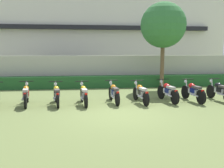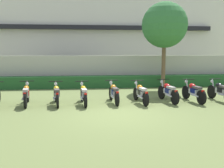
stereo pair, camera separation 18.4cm
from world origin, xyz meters
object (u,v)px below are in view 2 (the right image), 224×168
parked_car (64,68)px  tree_near_inspector (165,25)px  motorcycle_in_row_6 (141,93)px  motorcycle_in_row_7 (168,92)px  motorcycle_in_row_3 (57,94)px  motorcycle_in_row_8 (193,92)px  motorcycle_in_row_9 (220,91)px  motorcycle_in_row_4 (84,94)px  motorcycle_in_row_2 (26,94)px  motorcycle_in_row_5 (114,93)px

parked_car → tree_near_inspector: bearing=-37.5°
motorcycle_in_row_6 → motorcycle_in_row_7: (1.28, 0.13, 0.01)m
motorcycle_in_row_3 → motorcycle_in_row_7: bearing=-97.7°
motorcycle_in_row_8 → motorcycle_in_row_9: motorcycle_in_row_9 is taller
tree_near_inspector → motorcycle_in_row_7: tree_near_inspector is taller
tree_near_inspector → motorcycle_in_row_9: (1.40, -3.98, -3.29)m
motorcycle_in_row_7 → parked_car: bearing=24.6°
parked_car → motorcycle_in_row_3: size_ratio=2.43×
tree_near_inspector → motorcycle_in_row_4: (-4.76, -3.99, -3.30)m
motorcycle_in_row_6 → parked_car: bearing=19.0°
motorcycle_in_row_3 → motorcycle_in_row_6: size_ratio=0.98×
motorcycle_in_row_8 → parked_car: bearing=30.5°
parked_car → motorcycle_in_row_8: size_ratio=2.35×
motorcycle_in_row_2 → motorcycle_in_row_6: bearing=-100.0°
motorcycle_in_row_5 → motorcycle_in_row_8: (3.57, -0.15, 0.01)m
parked_car → motorcycle_in_row_9: 11.53m
parked_car → motorcycle_in_row_2: parked_car is taller
motorcycle_in_row_2 → motorcycle_in_row_7: (6.15, -0.01, -0.00)m
motorcycle_in_row_3 → tree_near_inspector: bearing=-64.9°
parked_car → motorcycle_in_row_8: bearing=-54.5°
parked_car → motorcycle_in_row_5: (2.85, -8.43, -0.49)m
parked_car → motorcycle_in_row_4: size_ratio=2.36×
parked_car → motorcycle_in_row_9: (7.69, -8.58, -0.48)m
parked_car → motorcycle_in_row_4: (1.53, -8.59, -0.49)m
motorcycle_in_row_3 → parked_car: bearing=-6.2°
motorcycle_in_row_2 → motorcycle_in_row_3: 1.26m
motorcycle_in_row_5 → motorcycle_in_row_6: (1.16, -0.17, -0.00)m
parked_car → motorcycle_in_row_3: 8.58m
motorcycle_in_row_4 → motorcycle_in_row_8: motorcycle_in_row_8 is taller
motorcycle_in_row_5 → motorcycle_in_row_6: 1.17m
motorcycle_in_row_5 → motorcycle_in_row_8: size_ratio=1.00×
motorcycle_in_row_8 → motorcycle_in_row_5: bearing=81.3°
motorcycle_in_row_3 → motorcycle_in_row_8: (6.03, -0.02, 0.01)m
motorcycle_in_row_3 → motorcycle_in_row_4: size_ratio=0.97×
motorcycle_in_row_6 → motorcycle_in_row_8: 2.42m
motorcycle_in_row_6 → motorcycle_in_row_3: bearing=83.4°
tree_near_inspector → motorcycle_in_row_8: tree_near_inspector is taller
motorcycle_in_row_3 → motorcycle_in_row_8: bearing=-99.0°
motorcycle_in_row_5 → motorcycle_in_row_9: motorcycle_in_row_9 is taller
motorcycle_in_row_3 → motorcycle_in_row_5: bearing=-95.8°
motorcycle_in_row_6 → motorcycle_in_row_7: bearing=-90.1°
motorcycle_in_row_3 → motorcycle_in_row_9: motorcycle_in_row_9 is taller
tree_near_inspector → motorcycle_in_row_8: (0.13, -3.98, -3.29)m
parked_car → motorcycle_in_row_3: bearing=-88.7°
motorcycle_in_row_2 → motorcycle_in_row_6: size_ratio=0.99×
motorcycle_in_row_4 → motorcycle_in_row_6: motorcycle_in_row_6 is taller
motorcycle_in_row_4 → motorcycle_in_row_9: (6.16, 0.01, 0.01)m
motorcycle_in_row_2 → motorcycle_in_row_5: size_ratio=0.98×
motorcycle_in_row_5 → motorcycle_in_row_7: motorcycle_in_row_7 is taller
tree_near_inspector → motorcycle_in_row_3: bearing=-146.1°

